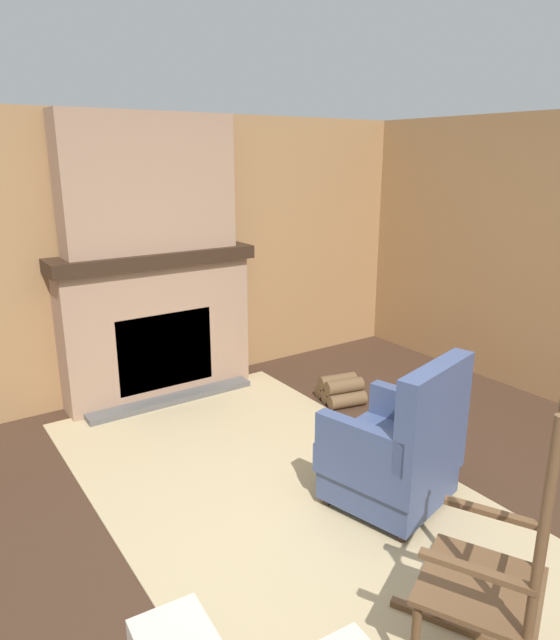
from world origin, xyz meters
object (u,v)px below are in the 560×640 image
Objects in this scene: armchair at (397,453)px; decorative_plate_on_mantel at (149,234)px; firewood_stack at (341,390)px; storage_case at (193,239)px; rocking_chair at (492,591)px; oil_lamp_vase at (82,245)px.

armchair is 2.68m from decorative_plate_on_mantel.
armchair is 1.54m from firewood_stack.
decorative_plate_on_mantel is at bearing -92.96° from storage_case.
rocking_chair is 5.69× the size of storage_case.
oil_lamp_vase reaches higher than storage_case.
oil_lamp_vase is 0.94× the size of decorative_plate_on_mantel.
rocking_chair is 3.59m from storage_case.
firewood_stack is (-1.34, 0.71, -0.25)m from armchair.
armchair is at bearing -54.44° from rocking_chair.
storage_case is 0.40m from decorative_plate_on_mantel.
decorative_plate_on_mantel reaches higher than firewood_stack.
storage_case is (-2.39, -0.10, 0.98)m from armchair.
armchair is 4.26× the size of storage_case.
oil_lamp_vase is (-3.44, -0.48, 0.94)m from rocking_chair.
storage_case is at bearing 89.99° from oil_lamp_vase.
storage_case is (0.00, 0.94, -0.02)m from oil_lamp_vase.
armchair is 0.75× the size of rocking_chair.
storage_case is at bearing -11.76° from armchair.
rocking_chair is 4.59× the size of decorative_plate_on_mantel.
rocking_chair is 3.60m from oil_lamp_vase.
oil_lamp_vase reaches higher than rocking_chair.
oil_lamp_vase is at bearing -90.01° from storage_case.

